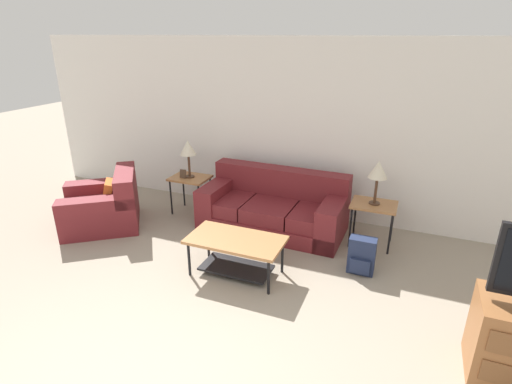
% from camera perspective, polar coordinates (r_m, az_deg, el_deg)
% --- Properties ---
extents(wall_back, '(8.80, 0.06, 2.60)m').
position_cam_1_polar(wall_back, '(5.98, 4.88, 8.86)').
color(wall_back, white).
rests_on(wall_back, ground_plane).
extents(couch, '(2.04, 0.97, 0.82)m').
position_cam_1_polar(couch, '(5.71, 2.51, -2.40)').
color(couch, maroon).
rests_on(couch, ground_plane).
extents(armchair, '(1.40, 1.39, 0.80)m').
position_cam_1_polar(armchair, '(6.19, -20.86, -2.00)').
color(armchair, maroon).
rests_on(armchair, ground_plane).
extents(coffee_table, '(1.09, 0.58, 0.46)m').
position_cam_1_polar(coffee_table, '(4.61, -2.91, -7.98)').
color(coffee_table, '#A87042').
rests_on(coffee_table, ground_plane).
extents(side_table_left, '(0.57, 0.45, 0.58)m').
position_cam_1_polar(side_table_left, '(6.19, -9.39, 1.57)').
color(side_table_left, '#A87042').
rests_on(side_table_left, ground_plane).
extents(side_table_right, '(0.57, 0.45, 0.58)m').
position_cam_1_polar(side_table_right, '(5.38, 16.46, -2.24)').
color(side_table_right, '#A87042').
rests_on(side_table_right, ground_plane).
extents(table_lamp_left, '(0.24, 0.24, 0.58)m').
position_cam_1_polar(table_lamp_left, '(6.04, -9.69, 6.11)').
color(table_lamp_left, '#472D1E').
rests_on(table_lamp_left, side_table_left).
extents(table_lamp_right, '(0.24, 0.24, 0.58)m').
position_cam_1_polar(table_lamp_right, '(5.20, 17.05, 2.90)').
color(table_lamp_right, '#472D1E').
rests_on(table_lamp_right, side_table_right).
extents(backpack, '(0.31, 0.24, 0.44)m').
position_cam_1_polar(backpack, '(4.85, 14.85, -8.85)').
color(backpack, '#1E2847').
rests_on(backpack, ground_plane).
extents(picture_frame, '(0.10, 0.04, 0.13)m').
position_cam_1_polar(picture_frame, '(6.13, -10.39, 2.58)').
color(picture_frame, '#4C3828').
rests_on(picture_frame, side_table_left).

